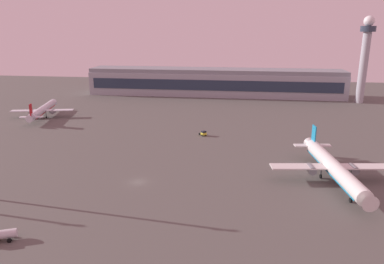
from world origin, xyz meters
TOP-DOWN VIEW (x-y plane):
  - ground_plane at (0.00, 0.00)m, footprint 416.00×416.00m
  - terminal_building at (10.55, 137.76)m, footprint 156.08×22.40m
  - control_tower at (93.64, 124.39)m, footprint 8.00×8.00m
  - airplane_taxiway_distant at (53.21, 7.96)m, footprint 34.20×43.80m
  - airplane_mid_apron at (-65.52, 67.10)m, footprint 28.60×36.52m
  - pushback_tug at (13.22, 47.00)m, footprint 3.34×3.52m

SIDE VIEW (x-z plane):
  - ground_plane at x=0.00m, z-range 0.00..0.00m
  - pushback_tug at x=13.22m, z-range 0.04..2.09m
  - airplane_mid_apron at x=-65.52m, z-range -1.15..8.29m
  - airplane_taxiway_distant at x=53.21m, z-range -1.37..9.87m
  - terminal_building at x=10.55m, z-range -0.11..16.29m
  - control_tower at x=93.64m, z-range 3.34..50.53m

